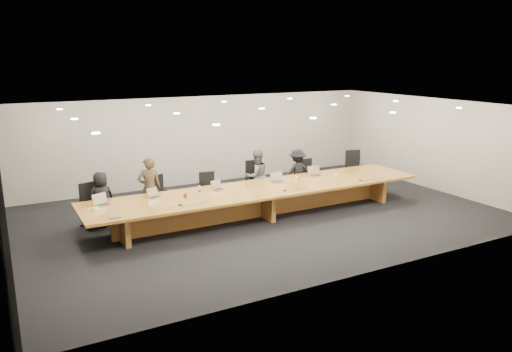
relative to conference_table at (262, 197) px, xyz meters
The scene contains 28 objects.
ground 0.52m from the conference_table, ahead, with size 12.00×12.00×0.00m, color black.
back_wall 4.10m from the conference_table, 90.00° to the left, with size 12.00×0.02×2.80m, color silver.
conference_table is the anchor object (origin of this frame).
chair_far_left 4.13m from the conference_table, 162.84° to the left, with size 0.55×0.55×1.09m, color black, non-canonical shape.
chair_left 2.59m from the conference_table, 149.06° to the left, with size 0.53×0.53×1.05m, color black, non-canonical shape.
chair_mid_left 1.56m from the conference_table, 125.95° to the left, with size 0.51×0.51×1.00m, color black, non-canonical shape.
chair_mid_right 1.35m from the conference_table, 66.07° to the left, with size 0.60×0.60×1.19m, color black, non-canonical shape.
chair_right 2.69m from the conference_table, 28.35° to the left, with size 0.53×0.53×1.04m, color black, non-canonical shape.
chair_far_right 4.21m from the conference_table, 16.31° to the left, with size 0.60×0.60×1.17m, color black, non-canonical shape.
person_a 3.95m from the conference_table, 161.90° to the left, with size 0.65×0.42×1.33m, color black.
person_b 2.84m from the conference_table, 155.49° to the left, with size 0.58×0.38×1.59m, color #392E1F.
person_c 1.33m from the conference_table, 67.23° to the left, with size 0.72×0.56×1.49m, color #4F4F51.
person_d 2.22m from the conference_table, 32.71° to the left, with size 0.90×0.52×1.40m, color black.
laptop_a 3.93m from the conference_table, behind, with size 0.35×0.26×0.28m, color #C0AE93, non-canonical shape.
laptop_b 2.71m from the conference_table, behind, with size 0.30×0.22×0.23m, color #B9A98D, non-canonical shape.
laptop_c 1.15m from the conference_table, 162.52° to the left, with size 0.32×0.23×0.25m, color #BAAC8E, non-canonical shape.
laptop_d 0.81m from the conference_table, 22.98° to the left, with size 0.34×0.25×0.27m, color #BDB190, non-canonical shape.
laptop_e 2.03m from the conference_table, 11.39° to the left, with size 0.37×0.27×0.29m, color tan, non-canonical shape.
water_bottle 1.70m from the conference_table, behind, with size 0.07×0.07×0.23m, color silver.
amber_mug 2.06m from the conference_table, behind, with size 0.09×0.09×0.11m, color brown.
paper_cup_near 1.37m from the conference_table, 15.74° to the left, with size 0.08×0.08×0.09m, color white.
paper_cup_far 2.42m from the conference_table, ahead, with size 0.08×0.08×0.09m, color white.
notepad 4.12m from the conference_table, behind, with size 0.23×0.19×0.01m, color white.
lime_gadget 4.11m from the conference_table, behind, with size 0.18×0.10×0.03m, color #6DD538.
av_box 3.92m from the conference_table, behind, with size 0.23×0.17×0.03m, color #A9AAAE.
mic_left 2.41m from the conference_table, 168.95° to the right, with size 0.12×0.12×0.03m, color black.
mic_center 0.68m from the conference_table, 54.03° to the right, with size 0.11×0.11×0.03m, color black.
mic_right 2.79m from the conference_table, 12.88° to the right, with size 0.11×0.11×0.03m, color black.
Camera 1 is at (-5.98, -10.75, 4.02)m, focal length 35.00 mm.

